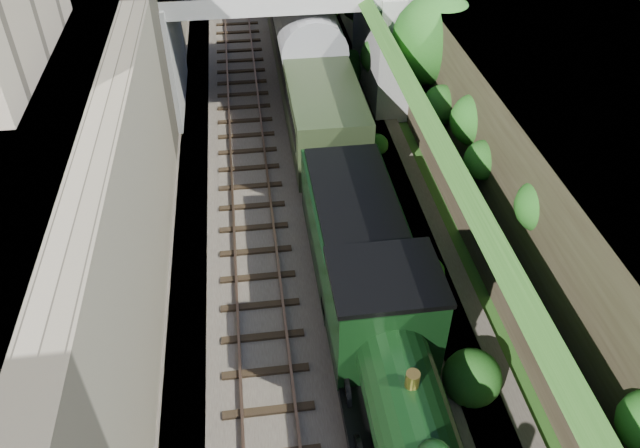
# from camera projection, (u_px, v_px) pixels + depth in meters

# --- Properties ---
(trackbed) EXTENTS (10.00, 90.00, 0.20)m
(trackbed) POSITION_uv_depth(u_px,v_px,m) (292.00, 137.00, 27.91)
(trackbed) COLOR #473F38
(trackbed) RESTS_ON ground
(retaining_wall) EXTENTS (1.00, 90.00, 7.00)m
(retaining_wall) POSITION_uv_depth(u_px,v_px,m) (154.00, 74.00, 25.19)
(retaining_wall) COLOR #756B56
(retaining_wall) RESTS_ON ground
(street_plateau_left) EXTENTS (6.00, 90.00, 7.00)m
(street_plateau_left) POSITION_uv_depth(u_px,v_px,m) (64.00, 80.00, 24.83)
(street_plateau_left) COLOR #262628
(street_plateau_left) RESTS_ON ground
(street_plateau_right) EXTENTS (8.00, 90.00, 6.25)m
(street_plateau_right) POSITION_uv_depth(u_px,v_px,m) (508.00, 62.00, 26.97)
(street_plateau_right) COLOR #262628
(street_plateau_right) RESTS_ON ground
(embankment_slope) EXTENTS (4.57, 90.00, 6.42)m
(embankment_slope) POSITION_uv_depth(u_px,v_px,m) (398.00, 64.00, 27.75)
(embankment_slope) COLOR #1E4714
(embankment_slope) RESTS_ON ground
(track_left) EXTENTS (2.50, 90.00, 0.20)m
(track_left) POSITION_uv_depth(u_px,v_px,m) (247.00, 138.00, 27.61)
(track_left) COLOR black
(track_left) RESTS_ON trackbed
(track_right) EXTENTS (2.50, 90.00, 0.20)m
(track_right) POSITION_uv_depth(u_px,v_px,m) (318.00, 133.00, 27.94)
(track_right) COLOR black
(track_right) RESTS_ON trackbed
(road_bridge) EXTENTS (16.00, 6.40, 7.25)m
(road_bridge) POSITION_uv_depth(u_px,v_px,m) (301.00, 16.00, 28.55)
(road_bridge) COLOR gray
(road_bridge) RESTS_ON ground
(tree) EXTENTS (3.60, 3.80, 6.60)m
(tree) POSITION_uv_depth(u_px,v_px,m) (438.00, 42.00, 24.88)
(tree) COLOR black
(tree) RESTS_ON ground
(locomotive) EXTENTS (3.10, 10.22, 3.83)m
(locomotive) POSITION_uv_depth(u_px,v_px,m) (408.00, 427.00, 14.57)
(locomotive) COLOR black
(locomotive) RESTS_ON trackbed
(tender) EXTENTS (2.70, 6.00, 3.05)m
(tender) POSITION_uv_depth(u_px,v_px,m) (353.00, 234.00, 20.38)
(tender) COLOR black
(tender) RESTS_ON trackbed
(coach_front) EXTENTS (2.90, 18.00, 3.70)m
(coach_front) POSITION_uv_depth(u_px,v_px,m) (307.00, 58.00, 29.76)
(coach_front) COLOR black
(coach_front) RESTS_ON trackbed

